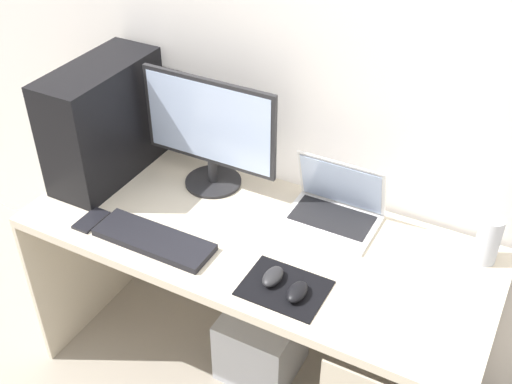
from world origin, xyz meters
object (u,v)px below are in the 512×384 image
at_px(laptop, 334,208).
at_px(keyboard, 154,240).
at_px(mouse_right, 297,292).
at_px(subwoofer, 261,342).
at_px(pc_tower, 104,121).
at_px(mouse_left, 273,277).
at_px(cell_phone, 91,220).
at_px(monitor, 210,132).
at_px(speaker, 488,240).

relative_size(laptop, keyboard, 0.76).
relative_size(mouse_right, subwoofer, 0.32).
xyz_separation_m(pc_tower, mouse_left, (0.84, -0.26, -0.20)).
relative_size(pc_tower, mouse_left, 5.14).
xyz_separation_m(keyboard, mouse_left, (0.44, 0.02, 0.01)).
relative_size(pc_tower, laptop, 1.54).
bearing_deg(cell_phone, subwoofer, 25.28).
height_order(monitor, cell_phone, monitor).
xyz_separation_m(pc_tower, monitor, (0.39, 0.11, 0.01)).
relative_size(mouse_left, mouse_right, 1.00).
bearing_deg(speaker, laptop, -176.70).
bearing_deg(cell_phone, mouse_right, 0.36).
height_order(mouse_left, cell_phone, mouse_left).
xyz_separation_m(laptop, mouse_right, (0.05, -0.41, -0.02)).
height_order(speaker, mouse_left, speaker).
bearing_deg(pc_tower, subwoofer, -2.45).
bearing_deg(laptop, monitor, -177.82).
bearing_deg(subwoofer, laptop, 38.13).
height_order(pc_tower, keyboard, pc_tower).
bearing_deg(subwoofer, pc_tower, 177.55).
height_order(keyboard, cell_phone, keyboard).
relative_size(keyboard, mouse_right, 4.38).
bearing_deg(mouse_left, subwoofer, 124.57).
xyz_separation_m(pc_tower, keyboard, (0.40, -0.28, -0.21)).
bearing_deg(speaker, subwoofer, -165.32).
distance_m(pc_tower, keyboard, 0.53).
bearing_deg(mouse_right, monitor, 144.05).
height_order(monitor, laptop, monitor).
distance_m(laptop, speaker, 0.52).
xyz_separation_m(speaker, mouse_right, (-0.46, -0.44, -0.06)).
bearing_deg(speaker, monitor, -177.25).
xyz_separation_m(monitor, mouse_right, (0.54, -0.39, -0.21)).
bearing_deg(laptop, speaker, 3.30).
height_order(keyboard, subwoofer, keyboard).
bearing_deg(subwoofer, speaker, 14.68).
xyz_separation_m(pc_tower, mouse_right, (0.93, -0.28, -0.20)).
distance_m(monitor, subwoofer, 0.89).
xyz_separation_m(mouse_right, subwoofer, (-0.25, 0.25, -0.62)).
xyz_separation_m(speaker, subwoofer, (-0.72, -0.19, -0.69)).
distance_m(laptop, keyboard, 0.63).
bearing_deg(cell_phone, laptop, 29.09).
xyz_separation_m(monitor, cell_phone, (-0.26, -0.40, -0.23)).
distance_m(speaker, mouse_right, 0.64).
xyz_separation_m(keyboard, subwoofer, (0.28, 0.25, -0.61)).
distance_m(mouse_right, cell_phone, 0.80).
xyz_separation_m(laptop, subwoofer, (-0.20, -0.16, -0.65)).
relative_size(speaker, mouse_right, 1.77).
relative_size(pc_tower, keyboard, 1.18).
relative_size(laptop, speaker, 1.89).
relative_size(speaker, mouse_left, 1.77).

